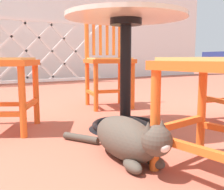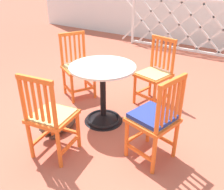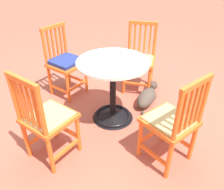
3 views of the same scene
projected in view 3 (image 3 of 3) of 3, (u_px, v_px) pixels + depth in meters
The scene contains 7 objects.
ground_plane at pixel (112, 111), 2.82m from camera, with size 24.00×24.00×0.00m, color #AD5642.
cafe_table at pixel (113, 97), 2.55m from camera, with size 0.76×0.76×0.73m.
orange_chair_tucked_in at pixel (46, 120), 1.99m from camera, with size 0.48×0.48×0.91m.
orange_chair_by_planter at pixel (172, 123), 1.94m from camera, with size 0.54×0.54×0.91m.
orange_chair_facing_out at pixel (139, 60), 3.05m from camera, with size 0.45×0.45×0.91m.
orange_chair_at_corner at pixel (65, 63), 2.94m from camera, with size 0.48×0.48×0.91m.
tabby_cat at pixel (148, 96), 2.92m from camera, with size 0.26×0.74×0.23m.
Camera 3 is at (-0.87, 2.09, 1.69)m, focal length 36.23 mm.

